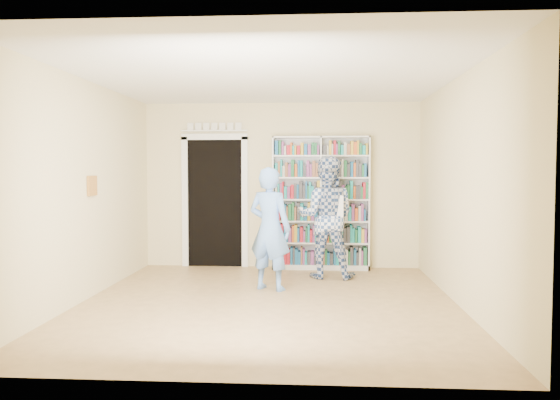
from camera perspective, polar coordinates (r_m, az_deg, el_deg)
name	(u,v)px	position (r m, az deg, el deg)	size (l,w,h in m)	color
floor	(268,303)	(6.67, -1.24, -10.68)	(5.00, 5.00, 0.00)	olive
ceiling	(268,76)	(6.58, -1.27, 12.82)	(5.00, 5.00, 0.00)	white
wall_back	(281,185)	(8.98, 0.12, 1.54)	(4.50, 4.50, 0.00)	beige
wall_left	(84,190)	(7.05, -19.80, 0.97)	(5.00, 5.00, 0.00)	beige
wall_right	(461,191)	(6.68, 18.36, 0.89)	(5.00, 5.00, 0.00)	beige
bookshelf	(321,202)	(8.82, 4.28, -0.25)	(1.56, 0.29, 2.14)	white
doorway	(215,196)	(9.10, -6.82, 0.47)	(1.10, 0.08, 2.43)	black
wall_art	(92,186)	(7.22, -19.03, 1.42)	(0.03, 0.25, 0.25)	brown
man_blue	(270,229)	(7.26, -1.07, -3.02)	(0.60, 0.39, 1.64)	#6493DF
man_plaid	(326,217)	(8.11, 4.85, -1.79)	(0.88, 0.68, 1.80)	navy
paper_sheet	(336,206)	(7.90, 5.83, -0.67)	(0.23, 0.01, 0.32)	white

